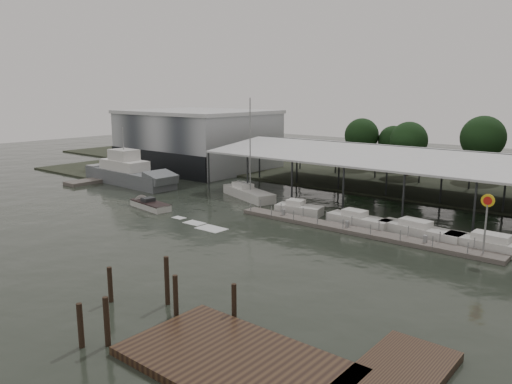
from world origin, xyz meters
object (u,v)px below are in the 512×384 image
Objects in this scene: shell_fuel_sign at (487,213)px; white_sailboat at (248,193)px; grey_trawler at (129,174)px; speedboat_underway at (148,204)px.

shell_fuel_sign is 0.42× the size of white_sailboat.
white_sailboat is at bearing 13.13° from grey_trawler.
white_sailboat is (20.30, 3.84, -0.93)m from grey_trawler.
shell_fuel_sign is 31.77m from white_sailboat.
white_sailboat is 0.74× the size of speedboat_underway.
shell_fuel_sign is 0.30× the size of grey_trawler.
grey_trawler is 16.73m from speedboat_underway.
grey_trawler is (-51.37, 1.92, -2.35)m from shell_fuel_sign.
shell_fuel_sign is at bearing 0.29° from grey_trawler.
white_sailboat is at bearing 169.51° from shell_fuel_sign.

